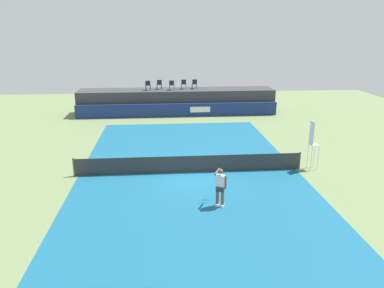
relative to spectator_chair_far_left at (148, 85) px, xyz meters
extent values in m
plane|color=#6B7F51|center=(2.62, -11.96, -2.69)|extent=(48.00, 48.00, 0.00)
cube|color=#16597A|center=(2.62, -14.96, -2.69)|extent=(12.00, 22.00, 0.00)
cube|color=navy|center=(2.62, -1.46, -2.09)|extent=(18.00, 0.20, 1.20)
cube|color=white|center=(4.63, -1.57, -2.03)|extent=(1.80, 0.02, 0.50)
cube|color=#38383D|center=(2.62, 0.34, -1.59)|extent=(18.00, 2.80, 2.20)
cylinder|color=#1E232D|center=(0.22, 0.26, -0.27)|extent=(0.04, 0.04, 0.44)
cylinder|color=#1E232D|center=(-0.18, 0.29, -0.27)|extent=(0.04, 0.04, 0.44)
cylinder|color=#1E232D|center=(0.19, -0.14, -0.27)|extent=(0.04, 0.04, 0.44)
cylinder|color=#1E232D|center=(-0.21, -0.11, -0.27)|extent=(0.04, 0.04, 0.44)
cube|color=#1E232D|center=(0.01, 0.08, -0.04)|extent=(0.47, 0.47, 0.03)
cube|color=#1E232D|center=(-0.01, -0.13, 0.19)|extent=(0.44, 0.06, 0.42)
cylinder|color=#1E232D|center=(1.20, 0.73, -0.27)|extent=(0.04, 0.04, 0.44)
cylinder|color=#1E232D|center=(0.79, 0.69, -0.27)|extent=(0.04, 0.04, 0.44)
cylinder|color=#1E232D|center=(1.24, 0.33, -0.27)|extent=(0.04, 0.04, 0.44)
cylinder|color=#1E232D|center=(0.83, 0.29, -0.27)|extent=(0.04, 0.04, 0.44)
cube|color=#1E232D|center=(1.02, 0.51, -0.04)|extent=(0.48, 0.48, 0.03)
cube|color=#1E232D|center=(1.04, 0.31, 0.19)|extent=(0.44, 0.07, 0.42)
cylinder|color=#1E232D|center=(2.37, 0.24, -0.27)|extent=(0.04, 0.04, 0.44)
cylinder|color=#1E232D|center=(1.97, 0.26, -0.27)|extent=(0.04, 0.04, 0.44)
cylinder|color=#1E232D|center=(2.35, -0.16, -0.27)|extent=(0.04, 0.04, 0.44)
cylinder|color=#1E232D|center=(1.95, -0.14, -0.27)|extent=(0.04, 0.04, 0.44)
cube|color=#1E232D|center=(2.16, 0.05, -0.04)|extent=(0.46, 0.46, 0.03)
cube|color=#1E232D|center=(2.15, -0.16, 0.19)|extent=(0.44, 0.04, 0.42)
cylinder|color=#1E232D|center=(3.53, 0.77, -0.27)|extent=(0.04, 0.04, 0.44)
cylinder|color=#1E232D|center=(3.12, 0.81, -0.27)|extent=(0.04, 0.04, 0.44)
cylinder|color=#1E232D|center=(3.49, 0.37, -0.27)|extent=(0.04, 0.04, 0.44)
cylinder|color=#1E232D|center=(3.08, 0.41, -0.27)|extent=(0.04, 0.04, 0.44)
cube|color=#1E232D|center=(3.31, 0.59, -0.04)|extent=(0.48, 0.48, 0.03)
cube|color=#1E232D|center=(3.28, 0.39, 0.19)|extent=(0.44, 0.07, 0.42)
cylinder|color=#1E232D|center=(4.48, 0.82, -0.27)|extent=(0.04, 0.04, 0.44)
cylinder|color=#1E232D|center=(4.08, 0.80, -0.27)|extent=(0.04, 0.04, 0.44)
cylinder|color=#1E232D|center=(4.50, 0.42, -0.27)|extent=(0.04, 0.04, 0.44)
cylinder|color=#1E232D|center=(4.10, 0.39, -0.27)|extent=(0.04, 0.04, 0.44)
cube|color=#1E232D|center=(4.29, 0.61, -0.04)|extent=(0.46, 0.46, 0.03)
cube|color=#1E232D|center=(4.30, 0.40, 0.19)|extent=(0.44, 0.05, 0.42)
cylinder|color=white|center=(9.80, -15.13, -1.99)|extent=(0.04, 0.04, 1.40)
cylinder|color=white|center=(9.74, -14.73, -1.99)|extent=(0.04, 0.04, 1.40)
cylinder|color=white|center=(9.40, -15.18, -1.99)|extent=(0.04, 0.04, 1.40)
cylinder|color=white|center=(9.34, -14.78, -1.99)|extent=(0.04, 0.04, 1.40)
cube|color=white|center=(9.57, -14.96, -1.28)|extent=(0.50, 0.50, 0.03)
cube|color=white|center=(9.36, -14.98, -0.60)|extent=(0.09, 0.44, 1.33)
cube|color=#2D2D2D|center=(2.62, -14.96, -2.22)|extent=(12.40, 0.02, 0.95)
cylinder|color=#4C4C51|center=(-3.58, -14.96, -2.19)|extent=(0.10, 0.10, 1.00)
cylinder|color=#4C4C51|center=(8.82, -14.96, -2.19)|extent=(0.10, 0.10, 1.00)
cube|color=white|center=(3.76, -19.18, -2.64)|extent=(0.22, 0.29, 0.10)
cylinder|color=brown|center=(3.76, -19.18, -2.18)|extent=(0.14, 0.14, 0.82)
cube|color=white|center=(3.54, -19.07, -2.64)|extent=(0.22, 0.29, 0.10)
cylinder|color=brown|center=(3.54, -19.07, -2.18)|extent=(0.14, 0.14, 0.82)
cube|color=#333338|center=(3.65, -19.12, -1.85)|extent=(0.40, 0.35, 0.24)
cube|color=silver|center=(3.65, -19.12, -1.49)|extent=(0.41, 0.34, 0.56)
sphere|color=brown|center=(3.65, -19.12, -1.03)|extent=(0.22, 0.22, 0.22)
cylinder|color=brown|center=(3.87, -19.23, -1.51)|extent=(0.09, 0.09, 0.60)
cylinder|color=brown|center=(3.55, -18.78, -1.19)|extent=(0.34, 0.58, 0.14)
cylinder|color=black|center=(3.74, -18.40, -1.16)|extent=(0.28, 0.16, 0.03)
torus|color=black|center=(3.86, -18.14, -1.16)|extent=(0.28, 0.15, 0.30)
sphere|color=#D8EA33|center=(5.52, -8.28, -2.66)|extent=(0.07, 0.07, 0.07)
camera|label=1|loc=(1.16, -33.88, 4.85)|focal=34.58mm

